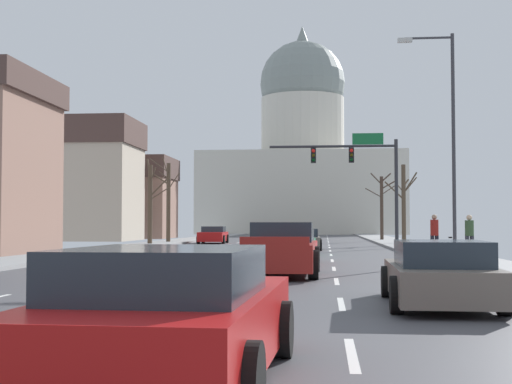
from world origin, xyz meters
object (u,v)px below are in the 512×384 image
object	(u,v)px
sedan_near_04	(440,275)
sedan_oncoming_00	(213,235)
street_lamp_right	(447,127)
sedan_near_01	(294,243)
sedan_oncoming_01	(270,233)
bicycle_parked	(449,248)
signal_gantry	(360,166)
sedan_near_02	(293,248)
sedan_near_00	(303,240)
pickup_truck_near_03	(281,251)
pedestrian_00	(469,234)
sedan_near_05	(171,319)
pedestrian_01	(434,233)

from	to	relation	value
sedan_near_04	sedan_oncoming_00	bearing A→B (deg)	104.66
street_lamp_right	sedan_near_01	xyz separation A→B (m)	(-6.20, 5.43, -4.69)
sedan_oncoming_01	bicycle_parked	bearing A→B (deg)	-74.54
sedan_near_01	sedan_oncoming_01	size ratio (longest dim) A/B	1.02
sedan_near_01	signal_gantry	bearing A→B (deg)	71.14
sedan_near_02	sedan_oncoming_00	size ratio (longest dim) A/B	1.07
sedan_near_02	sedan_oncoming_01	xyz separation A→B (m)	(-3.92, 40.66, -0.06)
sedan_near_00	sedan_near_02	xyz separation A→B (m)	(0.03, -13.99, 0.04)
bicycle_parked	signal_gantry	bearing A→B (deg)	101.87
sedan_near_01	sedan_oncoming_01	bearing A→B (deg)	96.14
pickup_truck_near_03	sedan_near_00	bearing A→B (deg)	89.75
pedestrian_00	pickup_truck_near_03	bearing A→B (deg)	-131.81
sedan_near_00	sedan_near_05	xyz separation A→B (m)	(-0.27, -33.98, 0.05)
sedan_near_02	sedan_near_04	world-z (taller)	sedan_near_02
pedestrian_01	sedan_near_00	bearing A→B (deg)	121.19
sedan_oncoming_00	street_lamp_right	bearing A→B (deg)	-62.56
bicycle_parked	street_lamp_right	bearing A→B (deg)	-100.91
signal_gantry	sedan_near_01	xyz separation A→B (m)	(-3.66, -10.72, -4.50)
sedan_near_01	sedan_oncoming_00	bearing A→B (deg)	109.23
sedan_near_05	pickup_truck_near_03	bearing A→B (deg)	89.27
pickup_truck_near_03	sedan_near_05	xyz separation A→B (m)	(-0.18, -14.37, -0.09)
pickup_truck_near_03	pedestrian_00	bearing A→B (deg)	48.19
pickup_truck_near_03	bicycle_parked	bearing A→B (deg)	55.15
sedan_near_05	sedan_near_04	bearing A→B (deg)	62.07
sedan_near_01	sedan_oncoming_00	size ratio (longest dim) A/B	1.06
sedan_near_02	sedan_near_04	bearing A→B (deg)	-76.18
sedan_oncoming_00	pedestrian_01	bearing A→B (deg)	-59.88
sedan_near_04	pedestrian_01	world-z (taller)	pedestrian_01
signal_gantry	sedan_oncoming_00	distance (m)	14.70
bicycle_parked	sedan_oncoming_00	bearing A→B (deg)	120.30
sedan_oncoming_01	pedestrian_01	world-z (taller)	pedestrian_01
signal_gantry	sedan_near_01	bearing A→B (deg)	-108.86
bicycle_parked	sedan_oncoming_01	bearing A→B (deg)	105.46
sedan_near_01	sedan_near_04	bearing A→B (deg)	-80.03
pickup_truck_near_03	bicycle_parked	xyz separation A→B (m)	(6.44, 9.25, -0.21)
pickup_truck_near_03	bicycle_parked	world-z (taller)	pickup_truck_near_03
sedan_near_01	sedan_oncoming_01	distance (m)	33.94
sedan_near_01	sedan_near_02	size ratio (longest dim) A/B	0.99
sedan_near_02	pedestrian_01	size ratio (longest dim) A/B	2.61
street_lamp_right	sedan_near_02	bearing A→B (deg)	-165.84
pedestrian_01	sedan_oncoming_00	bearing A→B (deg)	120.12
sedan_near_01	pickup_truck_near_03	world-z (taller)	pickup_truck_near_03
sedan_oncoming_01	street_lamp_right	bearing A→B (deg)	-75.91
sedan_near_01	pedestrian_01	distance (m)	6.67
sedan_near_05	sedan_near_01	bearing A→B (deg)	89.97
sedan_near_05	signal_gantry	bearing A→B (deg)	84.42
pickup_truck_near_03	sedan_near_04	world-z (taller)	pickup_truck_near_03
sedan_near_05	sedan_oncoming_01	bearing A→B (deg)	93.42
street_lamp_right	pedestrian_00	xyz separation A→B (m)	(0.94, 0.67, -4.17)
sedan_oncoming_00	sedan_oncoming_01	size ratio (longest dim) A/B	0.96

